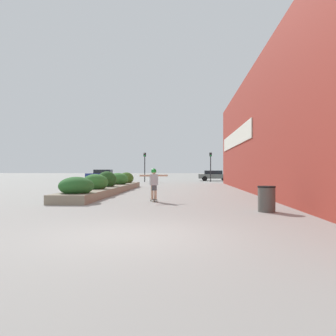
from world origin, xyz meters
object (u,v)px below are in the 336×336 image
Objects in this scene: trash_bin at (267,199)px; traffic_light_left at (145,162)px; traffic_light_right at (211,162)px; car_center_left at (267,174)px; skateboard at (154,200)px; car_leftmost at (214,175)px; skateboarder at (154,181)px; car_center_right at (102,174)px.

trash_bin is 28.95m from traffic_light_left.
car_center_left is at bearing 39.84° from traffic_light_right.
trash_bin is 0.25× the size of traffic_light_right.
traffic_light_right is at bearing 89.72° from trash_bin.
car_leftmost is (5.02, 29.09, 0.65)m from skateboard.
car_center_left is (12.63, 31.75, -0.09)m from skateboarder.
trash_bin is (4.14, -3.35, -0.49)m from skateboarder.
car_center_left is at bearing 76.40° from trash_bin.
car_leftmost is at bearing -100.86° from car_center_right.
traffic_light_left is 7.89m from traffic_light_right.
car_center_left reaches higher than car_leftmost.
skateboard is at bearing 159.79° from skateboarder.
skateboarder is 29.52m from car_leftmost.
car_center_right reaches higher than trash_bin.
car_center_left is (8.49, 35.10, 0.41)m from trash_bin.
car_center_left is at bearing -90.91° from car_center_right.
skateboard is at bearing -161.47° from car_center_right.
skateboarder reaches higher than skateboard.
skateboarder is at bearing 141.03° from trash_bin.
trash_bin is 32.45m from car_leftmost.
car_center_right is at bearing 88.33° from skateboard.
traffic_light_right is at bearing 59.99° from skateboarder.
traffic_light_right is (-0.75, -4.31, 1.67)m from car_leftmost.
skateboarder is at bearing -9.80° from car_leftmost.
traffic_light_right is at bearing -9.82° from car_leftmost.
car_leftmost is at bearing 109.27° from car_center_left.
car_center_right is (-23.40, 0.37, -0.05)m from car_center_left.
trash_bin is (4.14, -3.35, 0.36)m from skateboard.
car_leftmost is 0.95× the size of car_center_right.
car_center_left is 1.06× the size of car_center_right.
traffic_light_left is (-16.24, -7.27, 1.54)m from car_center_left.
skateboarder is 0.31× the size of car_center_right.
skateboarder is at bearing 158.30° from car_center_left.
traffic_light_left is at bearing -136.83° from car_center_right.
car_center_left is 1.35× the size of traffic_light_left.
car_center_right is 1.26× the size of traffic_light_right.
skateboarder is 1.59× the size of trash_bin.
car_center_right is at bearing 112.80° from trash_bin.
skateboarder is at bearing -99.80° from traffic_light_right.
skateboard is at bearing 141.03° from trash_bin.
trash_bin is 0.18× the size of car_center_left.
car_leftmost is at bearing 80.18° from traffic_light_right.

